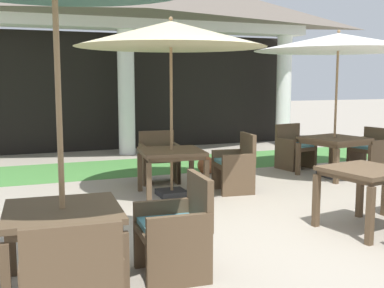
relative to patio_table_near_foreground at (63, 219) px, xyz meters
name	(u,v)px	position (x,y,z in m)	size (l,w,h in m)	color
ground_plane	(290,250)	(2.29, 0.12, -0.61)	(60.00, 60.00, 0.00)	#9E9384
background_pavilion	(124,7)	(2.29, 7.22, 2.79)	(9.74, 2.66, 4.38)	white
lawn_strip	(148,166)	(2.29, 5.36, -0.60)	(11.54, 1.98, 0.01)	#47843D
patio_table_near_foreground	(63,219)	(0.00, 0.00, 0.00)	(1.00, 1.00, 0.70)	brown
patio_chair_near_foreground_east	(176,231)	(0.97, -0.06, -0.19)	(0.62, 0.64, 0.91)	brown
patio_table_mid_left	(172,156)	(1.92, 2.80, 0.00)	(1.01, 1.01, 0.70)	brown
patio_umbrella_mid_left	(171,35)	(1.92, 2.80, 1.79)	(2.81, 2.81, 2.66)	#2D2D2D
patio_chair_mid_left_east	(235,165)	(2.93, 2.68, -0.19)	(0.60, 0.63, 0.92)	brown
patio_chair_mid_left_north	(159,158)	(2.03, 3.81, -0.19)	(0.69, 0.60, 0.87)	brown
patio_table_mid_right	(334,143)	(5.13, 3.11, 0.02)	(1.13, 1.13, 0.72)	brown
patio_umbrella_mid_right	(338,43)	(5.13, 3.11, 1.78)	(2.96, 2.96, 2.62)	#2D2D2D
patio_chair_mid_right_east	(369,150)	(6.11, 3.30, -0.21)	(0.64, 0.67, 0.83)	brown
patio_chair_mid_right_north	(294,148)	(4.94, 4.09, -0.20)	(0.73, 0.65, 0.87)	brown
patio_table_far_back	(366,177)	(3.48, 0.38, 0.02)	(0.98, 0.98, 0.74)	brown
terracotta_urn	(207,165)	(3.07, 4.16, -0.44)	(0.34, 0.34, 0.41)	brown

